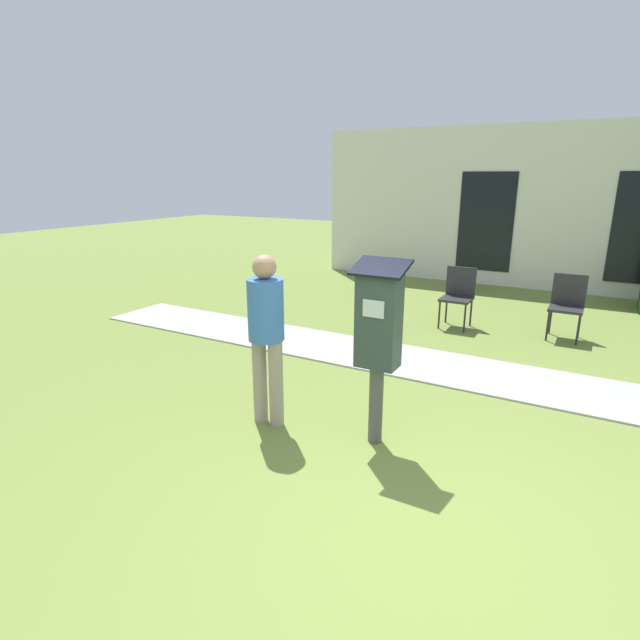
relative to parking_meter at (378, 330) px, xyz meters
The scene contains 7 objects.
ground_plane 1.56m from the parking_meter, 51.40° to the right, with size 40.00×40.00×0.00m, color olive.
sidewalk 2.34m from the parking_meter, 69.54° to the left, with size 12.00×1.10×0.02m.
building_facade 7.32m from the parking_meter, 84.20° to the left, with size 10.00×0.26×3.20m.
parking_meter is the anchor object (origin of this frame).
person_standing 1.02m from the parking_meter, behind, with size 0.32×0.32×1.58m.
outdoor_chair_left 3.86m from the parking_meter, 94.53° to the left, with size 0.44×0.44×0.90m.
outdoor_chair_middle 4.20m from the parking_meter, 73.61° to the left, with size 0.44×0.44×0.90m.
Camera 1 is at (0.76, -2.69, 2.23)m, focal length 28.00 mm.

